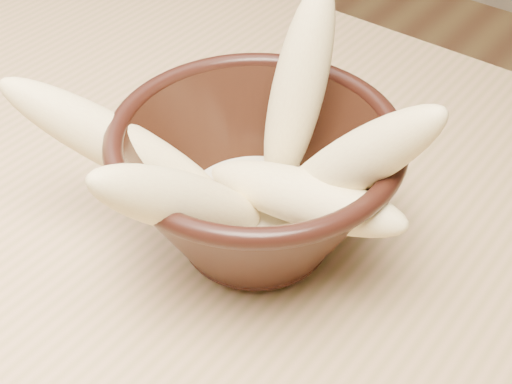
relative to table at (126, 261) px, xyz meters
The scene contains 8 objects.
table is the anchor object (origin of this frame).
bowl 0.20m from the table, 13.09° to the left, with size 0.21×0.21×0.12m.
milk_puddle 0.18m from the table, 13.09° to the left, with size 0.12×0.12×0.02m, color beige.
banana_upright 0.25m from the table, 32.86° to the left, with size 0.04×0.04×0.16m, color #DFC083.
banana_left 0.18m from the table, 27.58° to the right, with size 0.04×0.04×0.18m, color #DFC083.
banana_right 0.28m from the table, 12.82° to the left, with size 0.04×0.04×0.17m, color #DFC083.
banana_across 0.24m from the table, ahead, with size 0.04×0.04×0.16m, color #DFC083.
banana_front 0.22m from the table, 18.87° to the right, with size 0.04×0.04×0.17m, color #DFC083.
Camera 1 is at (0.37, -0.28, 1.16)m, focal length 50.00 mm.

